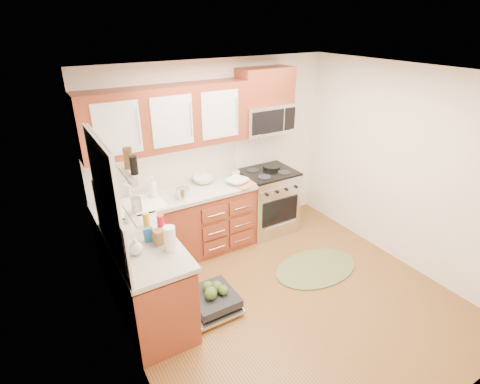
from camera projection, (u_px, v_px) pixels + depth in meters
floor at (288, 298)px, 4.36m from camera, size 3.50×3.50×0.00m
ceiling at (303, 75)px, 3.29m from camera, size 3.50×3.50×0.00m
wall_back at (216, 153)px, 5.19m from camera, size 3.50×0.04×2.50m
wall_front at (460, 304)px, 2.47m from camera, size 3.50×0.04×2.50m
wall_left at (123, 252)px, 3.02m from camera, size 0.04×3.50×2.50m
wall_right at (406, 170)px, 4.64m from camera, size 0.04×3.50×2.50m
base_cabinet_back at (179, 228)px, 4.97m from camera, size 2.05×0.60×0.85m
base_cabinet_left at (149, 285)px, 3.91m from camera, size 0.60×1.25×0.85m
countertop_back at (177, 196)px, 4.76m from camera, size 2.07×0.64×0.05m
countertop_left at (145, 246)px, 3.72m from camera, size 0.64×1.27×0.05m
backsplash_back at (167, 166)px, 4.86m from camera, size 2.05×0.02×0.57m
backsplash_left at (110, 227)px, 3.45m from camera, size 0.02×1.25×0.57m
upper_cabinets at (167, 118)px, 4.45m from camera, size 2.05×0.35×0.75m
cabinet_over_mw at (265, 86)px, 4.99m from camera, size 0.76×0.35×0.47m
range at (267, 201)px, 5.58m from camera, size 0.76×0.64×0.95m
microwave at (265, 118)px, 5.16m from camera, size 0.76×0.38×0.40m
sink at (138, 214)px, 4.54m from camera, size 0.62×0.50×0.26m
dishwasher at (210, 302)px, 4.15m from camera, size 0.70×0.60×0.20m
window at (105, 195)px, 3.28m from camera, size 0.03×1.05×1.05m
window_blind at (102, 159)px, 3.15m from camera, size 0.02×0.96×0.40m
shelf_upper at (126, 174)px, 2.42m from camera, size 0.04×0.40×0.03m
shelf_lower at (132, 215)px, 2.54m from camera, size 0.04×0.40×0.03m
rug at (316, 268)px, 4.86m from camera, size 1.30×1.00×0.02m
skillet at (272, 167)px, 5.46m from camera, size 0.33×0.33×0.05m
stock_pot at (183, 192)px, 4.68m from camera, size 0.21×0.21×0.11m
cutting_board at (247, 185)px, 4.99m from camera, size 0.34×0.26×0.02m
canister at (182, 194)px, 4.56m from camera, size 0.11×0.11×0.16m
paper_towel_roll at (170, 239)px, 3.57m from camera, size 0.15×0.15×0.25m
mustard_bottle at (147, 223)px, 3.88m from camera, size 0.08×0.08×0.22m
red_bottle at (161, 227)px, 3.75m from camera, size 0.07×0.07×0.27m
wooden_box at (161, 236)px, 3.70m from camera, size 0.16×0.13×0.15m
blue_carton at (148, 234)px, 3.73m from camera, size 0.10×0.07×0.15m
bowl_a at (237, 181)px, 5.03m from camera, size 0.37×0.37×0.07m
bowl_b at (204, 179)px, 5.06m from camera, size 0.31×0.31×0.09m
cup at (236, 174)px, 5.24m from camera, size 0.13×0.13×0.10m
soap_bottle_a at (153, 187)px, 4.62m from camera, size 0.13×0.13×0.26m
soap_bottle_b at (129, 215)px, 4.08m from camera, size 0.09×0.09×0.17m
soap_bottle_c at (135, 246)px, 3.52m from camera, size 0.16×0.16×0.17m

